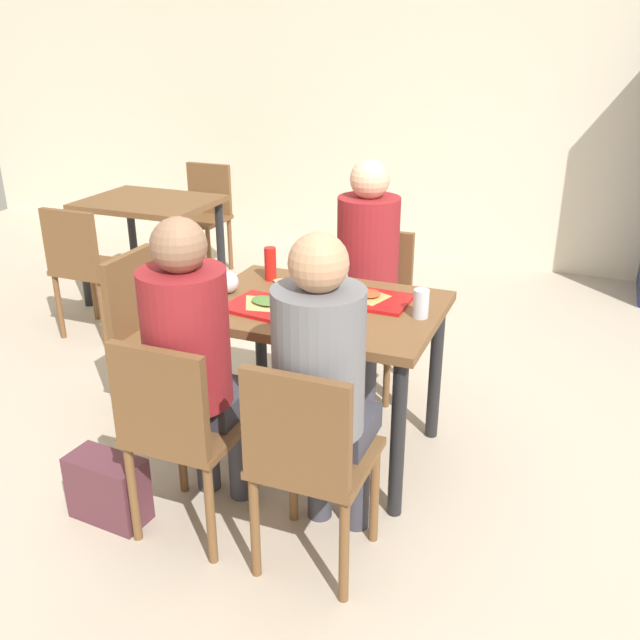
% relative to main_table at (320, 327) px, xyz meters
% --- Properties ---
extents(ground_plane, '(10.00, 10.00, 0.02)m').
position_rel_main_table_xyz_m(ground_plane, '(0.00, 0.00, -0.65)').
color(ground_plane, '#B7A893').
extents(back_wall, '(10.00, 0.10, 2.80)m').
position_rel_main_table_xyz_m(back_wall, '(0.00, 3.20, 0.76)').
color(back_wall, beige).
rests_on(back_wall, ground_plane).
extents(main_table, '(1.04, 0.77, 0.75)m').
position_rel_main_table_xyz_m(main_table, '(0.00, 0.00, 0.00)').
color(main_table, brown).
rests_on(main_table, ground_plane).
extents(chair_near_left, '(0.40, 0.40, 0.86)m').
position_rel_main_table_xyz_m(chair_near_left, '(-0.26, -0.77, -0.13)').
color(chair_near_left, brown).
rests_on(chair_near_left, ground_plane).
extents(chair_near_right, '(0.40, 0.40, 0.86)m').
position_rel_main_table_xyz_m(chair_near_right, '(0.26, -0.77, -0.13)').
color(chair_near_right, brown).
rests_on(chair_near_right, ground_plane).
extents(chair_far_side, '(0.40, 0.40, 0.86)m').
position_rel_main_table_xyz_m(chair_far_side, '(0.00, 0.77, -0.13)').
color(chair_far_side, brown).
rests_on(chair_far_side, ground_plane).
extents(chair_left_end, '(0.40, 0.40, 0.86)m').
position_rel_main_table_xyz_m(chair_left_end, '(-0.91, 0.00, -0.13)').
color(chair_left_end, brown).
rests_on(chair_left_end, ground_plane).
extents(person_in_red, '(0.32, 0.42, 1.27)m').
position_rel_main_table_xyz_m(person_in_red, '(-0.26, -0.63, 0.12)').
color(person_in_red, '#383842').
rests_on(person_in_red, ground_plane).
extents(person_in_brown_jacket, '(0.32, 0.42, 1.27)m').
position_rel_main_table_xyz_m(person_in_brown_jacket, '(0.26, -0.63, 0.12)').
color(person_in_brown_jacket, '#383842').
rests_on(person_in_brown_jacket, ground_plane).
extents(person_far_side, '(0.32, 0.42, 1.27)m').
position_rel_main_table_xyz_m(person_far_side, '(-0.00, 0.63, 0.12)').
color(person_far_side, '#383842').
rests_on(person_far_side, ground_plane).
extents(tray_red_near, '(0.39, 0.31, 0.02)m').
position_rel_main_table_xyz_m(tray_red_near, '(-0.18, -0.13, 0.12)').
color(tray_red_near, '#B21414').
rests_on(tray_red_near, main_table).
extents(tray_red_far, '(0.36, 0.26, 0.02)m').
position_rel_main_table_xyz_m(tray_red_far, '(0.18, 0.12, 0.12)').
color(tray_red_far, '#B21414').
rests_on(tray_red_far, main_table).
extents(paper_plate_center, '(0.22, 0.22, 0.01)m').
position_rel_main_table_xyz_m(paper_plate_center, '(-0.16, 0.21, 0.11)').
color(paper_plate_center, white).
rests_on(paper_plate_center, main_table).
extents(paper_plate_near_edge, '(0.22, 0.22, 0.01)m').
position_rel_main_table_xyz_m(paper_plate_near_edge, '(0.16, -0.21, 0.11)').
color(paper_plate_near_edge, white).
rests_on(paper_plate_near_edge, main_table).
extents(pizza_slice_a, '(0.25, 0.22, 0.02)m').
position_rel_main_table_xyz_m(pizza_slice_a, '(-0.20, -0.12, 0.13)').
color(pizza_slice_a, '#DBAD60').
rests_on(pizza_slice_a, tray_red_near).
extents(pizza_slice_b, '(0.21, 0.21, 0.02)m').
position_rel_main_table_xyz_m(pizza_slice_b, '(0.18, 0.13, 0.13)').
color(pizza_slice_b, '#C68C47').
rests_on(pizza_slice_b, tray_red_far).
extents(pizza_slice_c, '(0.23, 0.19, 0.02)m').
position_rel_main_table_xyz_m(pizza_slice_c, '(-0.18, 0.19, 0.13)').
color(pizza_slice_c, '#DBAD60').
rests_on(pizza_slice_c, paper_plate_center).
extents(plastic_cup_a, '(0.07, 0.07, 0.10)m').
position_rel_main_table_xyz_m(plastic_cup_a, '(-0.03, 0.33, 0.16)').
color(plastic_cup_a, white).
rests_on(plastic_cup_a, main_table).
extents(plastic_cup_b, '(0.07, 0.07, 0.10)m').
position_rel_main_table_xyz_m(plastic_cup_b, '(0.03, -0.33, 0.16)').
color(plastic_cup_b, white).
rests_on(plastic_cup_b, main_table).
extents(soda_can, '(0.07, 0.07, 0.12)m').
position_rel_main_table_xyz_m(soda_can, '(0.44, 0.02, 0.17)').
color(soda_can, '#B7BCC6').
rests_on(soda_can, main_table).
extents(condiment_bottle, '(0.06, 0.06, 0.16)m').
position_rel_main_table_xyz_m(condiment_bottle, '(-0.34, 0.21, 0.19)').
color(condiment_bottle, red).
rests_on(condiment_bottle, main_table).
extents(foil_bundle, '(0.10, 0.10, 0.10)m').
position_rel_main_table_xyz_m(foil_bundle, '(-0.44, -0.02, 0.16)').
color(foil_bundle, silver).
rests_on(foil_bundle, main_table).
extents(handbag, '(0.33, 0.19, 0.28)m').
position_rel_main_table_xyz_m(handbag, '(-0.61, -0.78, -0.50)').
color(handbag, '#592D38').
rests_on(handbag, ground_plane).
extents(background_table, '(0.90, 0.70, 0.75)m').
position_rel_main_table_xyz_m(background_table, '(-1.86, 1.41, -0.02)').
color(background_table, brown).
rests_on(background_table, ground_plane).
extents(background_chair_near, '(0.40, 0.40, 0.86)m').
position_rel_main_table_xyz_m(background_chair_near, '(-1.86, 0.68, -0.13)').
color(background_chair_near, brown).
rests_on(background_chair_near, ground_plane).
extents(background_chair_far, '(0.40, 0.40, 0.86)m').
position_rel_main_table_xyz_m(background_chair_far, '(-1.86, 2.15, -0.13)').
color(background_chair_far, brown).
rests_on(background_chair_far, ground_plane).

